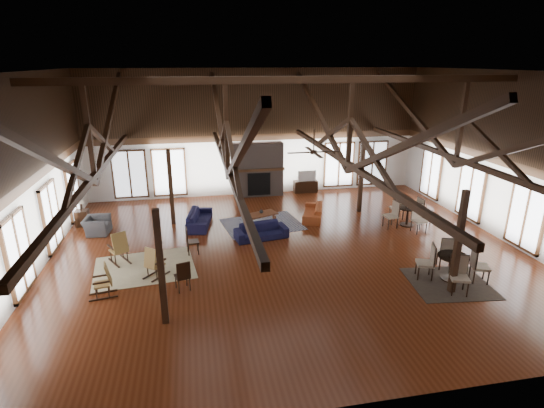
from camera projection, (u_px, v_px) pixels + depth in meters
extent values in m
plane|color=#562512|center=(288.00, 252.00, 14.75)|extent=(16.00, 16.00, 0.00)
cube|color=black|center=(291.00, 71.00, 12.82)|extent=(16.00, 14.00, 0.02)
cube|color=white|center=(256.00, 133.00, 20.29)|extent=(16.00, 0.02, 6.00)
cube|color=white|center=(382.00, 264.00, 7.27)|extent=(16.00, 0.02, 6.00)
cube|color=white|center=(23.00, 180.00, 12.36)|extent=(0.02, 14.00, 6.00)
cube|color=white|center=(506.00, 158.00, 15.21)|extent=(0.02, 14.00, 6.00)
cube|color=black|center=(291.00, 80.00, 12.90)|extent=(15.60, 0.18, 0.22)
cube|color=black|center=(95.00, 175.00, 12.70)|extent=(0.16, 13.70, 0.18)
cube|color=black|center=(88.00, 130.00, 12.27)|extent=(0.14, 0.14, 2.70)
cube|color=black|center=(109.00, 119.00, 15.56)|extent=(0.15, 7.07, 3.12)
cube|color=black|center=(54.00, 161.00, 9.05)|extent=(0.15, 7.07, 3.12)
cube|color=black|center=(228.00, 169.00, 13.41)|extent=(0.16, 13.70, 0.18)
cube|color=black|center=(227.00, 126.00, 12.98)|extent=(0.14, 0.14, 2.70)
cube|color=black|center=(219.00, 116.00, 16.27)|extent=(0.15, 7.07, 3.12)
cube|color=black|center=(240.00, 154.00, 9.76)|extent=(0.15, 7.07, 3.12)
cube|color=black|center=(348.00, 164.00, 14.12)|extent=(0.16, 13.70, 0.18)
cube|color=black|center=(350.00, 123.00, 13.69)|extent=(0.14, 0.14, 2.70)
cube|color=black|center=(319.00, 114.00, 16.99)|extent=(0.15, 7.07, 3.12)
cube|color=black|center=(401.00, 147.00, 10.47)|extent=(0.15, 7.07, 3.12)
cube|color=black|center=(456.00, 159.00, 14.83)|extent=(0.16, 13.70, 0.18)
cube|color=black|center=(462.00, 120.00, 14.40)|extent=(0.14, 0.14, 2.70)
cube|color=black|center=(411.00, 112.00, 17.70)|extent=(0.15, 7.07, 3.12)
cube|color=black|center=(541.00, 142.00, 11.19)|extent=(0.15, 7.07, 3.12)
cube|color=black|center=(161.00, 268.00, 10.29)|extent=(0.16, 0.16, 3.05)
cube|color=black|center=(458.00, 243.00, 11.71)|extent=(0.16, 0.16, 3.05)
cube|color=black|center=(171.00, 188.00, 16.80)|extent=(0.16, 0.16, 3.05)
cube|color=black|center=(361.00, 178.00, 18.22)|extent=(0.16, 0.16, 3.05)
cube|color=brown|center=(258.00, 169.00, 20.54)|extent=(2.40, 0.62, 2.60)
cube|color=black|center=(259.00, 184.00, 20.45)|extent=(1.10, 0.06, 1.10)
cube|color=#382011|center=(259.00, 170.00, 20.27)|extent=(2.50, 0.20, 0.12)
cylinder|color=black|center=(314.00, 141.00, 12.60)|extent=(0.04, 0.04, 0.70)
cylinder|color=black|center=(314.00, 152.00, 12.72)|extent=(0.20, 0.20, 0.10)
cube|color=black|center=(328.00, 152.00, 12.80)|extent=(0.70, 0.12, 0.02)
cube|color=black|center=(310.00, 149.00, 13.14)|extent=(0.12, 0.70, 0.02)
cube|color=black|center=(299.00, 153.00, 12.64)|extent=(0.70, 0.12, 0.02)
cube|color=black|center=(318.00, 155.00, 12.30)|extent=(0.12, 0.70, 0.02)
imported|color=black|center=(261.00, 231.00, 15.78)|extent=(2.05, 1.08, 0.57)
imported|color=#141334|center=(199.00, 218.00, 17.00)|extent=(2.16, 1.14, 0.60)
imported|color=#96401D|center=(313.00, 212.00, 17.81)|extent=(2.05, 1.34, 0.56)
cube|color=brown|center=(262.00, 214.00, 17.11)|extent=(1.34, 0.99, 0.06)
cube|color=brown|center=(250.00, 222.00, 16.91)|extent=(0.06, 0.06, 0.40)
cube|color=brown|center=(249.00, 218.00, 17.27)|extent=(0.06, 0.06, 0.40)
cube|color=brown|center=(275.00, 220.00, 17.09)|extent=(0.06, 0.06, 0.40)
cube|color=brown|center=(273.00, 217.00, 17.45)|extent=(0.06, 0.06, 0.40)
imported|color=#B2B2B2|center=(261.00, 211.00, 17.11)|extent=(0.19, 0.19, 0.17)
imported|color=#333336|center=(97.00, 225.00, 16.21)|extent=(1.06, 0.94, 0.65)
cube|color=black|center=(82.00, 218.00, 17.00)|extent=(0.48, 0.48, 0.64)
cylinder|color=black|center=(80.00, 206.00, 16.83)|extent=(0.08, 0.08, 0.39)
cone|color=beige|center=(80.00, 200.00, 16.75)|extent=(0.34, 0.34, 0.28)
cube|color=olive|center=(118.00, 250.00, 13.86)|extent=(0.65, 0.64, 0.05)
cube|color=olive|center=(120.00, 243.00, 13.59)|extent=(0.51, 0.41, 0.70)
cube|color=black|center=(114.00, 263.00, 13.86)|extent=(0.48, 0.76, 0.05)
cube|color=black|center=(126.00, 259.00, 14.11)|extent=(0.48, 0.76, 0.05)
cube|color=olive|center=(156.00, 265.00, 12.96)|extent=(0.60, 0.60, 0.05)
cube|color=olive|center=(150.00, 258.00, 12.70)|extent=(0.44, 0.41, 0.63)
cube|color=black|center=(152.00, 274.00, 13.16)|extent=(0.54, 0.62, 0.05)
cube|color=black|center=(161.00, 277.00, 12.99)|extent=(0.54, 0.62, 0.05)
cube|color=olive|center=(102.00, 284.00, 11.84)|extent=(0.48, 0.49, 0.04)
cube|color=olive|center=(108.00, 274.00, 11.82)|extent=(0.24, 0.45, 0.62)
cube|color=black|center=(104.00, 299.00, 11.80)|extent=(0.76, 0.17, 0.04)
cube|color=black|center=(103.00, 292.00, 12.12)|extent=(0.76, 0.17, 0.04)
cube|color=black|center=(193.00, 242.00, 14.47)|extent=(0.45, 0.45, 0.05)
cube|color=black|center=(187.00, 235.00, 14.34)|extent=(0.08, 0.41, 0.53)
cylinder|color=black|center=(193.00, 248.00, 14.54)|extent=(0.03, 0.03, 0.44)
cube|color=black|center=(182.00, 276.00, 12.18)|extent=(0.50, 0.50, 0.05)
cube|color=black|center=(184.00, 271.00, 11.95)|extent=(0.39, 0.15, 0.52)
cylinder|color=black|center=(183.00, 283.00, 12.25)|extent=(0.03, 0.03, 0.42)
cylinder|color=black|center=(454.00, 256.00, 12.62)|extent=(0.91, 0.91, 0.04)
cylinder|color=black|center=(452.00, 268.00, 12.74)|extent=(0.10, 0.10, 0.75)
cylinder|color=black|center=(450.00, 279.00, 12.86)|extent=(0.55, 0.55, 0.04)
cylinder|color=black|center=(408.00, 208.00, 16.88)|extent=(0.89, 0.89, 0.04)
cylinder|color=black|center=(407.00, 216.00, 17.00)|extent=(0.10, 0.10, 0.73)
cylinder|color=black|center=(406.00, 225.00, 17.12)|extent=(0.53, 0.53, 0.04)
imported|color=#B2B2B2|center=(455.00, 253.00, 12.68)|extent=(0.17, 0.17, 0.10)
imported|color=#B2B2B2|center=(408.00, 206.00, 16.82)|extent=(0.13, 0.13, 0.10)
cube|color=black|center=(305.00, 186.00, 21.36)|extent=(1.17, 0.44, 0.59)
imported|color=#B2B2B2|center=(306.00, 176.00, 21.19)|extent=(0.93, 0.17, 0.53)
cube|color=tan|center=(145.00, 268.00, 13.60)|extent=(3.34, 2.76, 0.01)
cube|color=#181D43|center=(262.00, 224.00, 17.20)|extent=(3.37, 2.74, 0.01)
cube|color=black|center=(449.00, 283.00, 12.65)|extent=(2.50, 2.32, 0.01)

